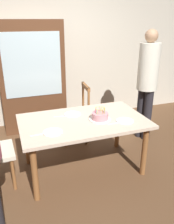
{
  "coord_description": "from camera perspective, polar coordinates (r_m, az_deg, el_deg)",
  "views": [
    {
      "loc": [
        -0.86,
        -2.54,
        1.91
      ],
      "look_at": [
        0.05,
        0.0,
        0.82
      ],
      "focal_mm": 37.33,
      "sensor_mm": 36.0,
      "label": 1
    }
  ],
  "objects": [
    {
      "name": "ground",
      "position": [
        3.29,
        -0.84,
        -13.54
      ],
      "size": [
        6.4,
        6.4,
        0.0
      ],
      "primitive_type": "plane",
      "color": "brown"
    },
    {
      "name": "back_wall",
      "position": [
        4.51,
        -8.83,
        13.93
      ],
      "size": [
        6.4,
        0.1,
        2.6
      ],
      "primitive_type": "cube",
      "color": "beige",
      "rests_on": "ground"
    },
    {
      "name": "dining_table",
      "position": [
        2.97,
        -0.91,
        -3.45
      ],
      "size": [
        1.58,
        0.96,
        0.72
      ],
      "color": "beige",
      "rests_on": "ground"
    },
    {
      "name": "birthday_cake",
      "position": [
        2.92,
        3.21,
        -1.11
      ],
      "size": [
        0.28,
        0.28,
        0.16
      ],
      "color": "silver",
      "rests_on": "dining_table"
    },
    {
      "name": "plate_near_celebrant",
      "position": [
        2.64,
        -8.37,
        -4.87
      ],
      "size": [
        0.22,
        0.22,
        0.01
      ],
      "primitive_type": "cylinder",
      "color": "white",
      "rests_on": "dining_table"
    },
    {
      "name": "plate_far_side",
      "position": [
        3.1,
        -3.6,
        -0.51
      ],
      "size": [
        0.22,
        0.22,
        0.01
      ],
      "primitive_type": "cylinder",
      "color": "white",
      "rests_on": "dining_table"
    },
    {
      "name": "plate_near_guest",
      "position": [
        2.93,
        9.28,
        -2.14
      ],
      "size": [
        0.22,
        0.22,
        0.01
      ],
      "primitive_type": "cylinder",
      "color": "white",
      "rests_on": "dining_table"
    },
    {
      "name": "fork_near_celebrant",
      "position": [
        2.62,
        -11.81,
        -5.4
      ],
      "size": [
        0.18,
        0.03,
        0.01
      ],
      "primitive_type": "cube",
      "rotation": [
        0.0,
        0.0,
        0.1
      ],
      "color": "silver",
      "rests_on": "dining_table"
    },
    {
      "name": "fork_far_side",
      "position": [
        3.05,
        -6.41,
        -1.04
      ],
      "size": [
        0.18,
        0.04,
        0.01
      ],
      "primitive_type": "cube",
      "rotation": [
        0.0,
        0.0,
        -0.14
      ],
      "color": "silver",
      "rests_on": "dining_table"
    },
    {
      "name": "fork_near_guest",
      "position": [
        2.84,
        6.62,
        -2.8
      ],
      "size": [
        0.18,
        0.03,
        0.01
      ],
      "primitive_type": "cube",
      "rotation": [
        0.0,
        0.0,
        0.08
      ],
      "color": "silver",
      "rests_on": "dining_table"
    },
    {
      "name": "chair_spindle_back",
      "position": [
        3.77,
        -2.79,
        -0.71
      ],
      "size": [
        0.48,
        0.48,
        0.95
      ],
      "color": "brown",
      "rests_on": "ground"
    },
    {
      "name": "person_guest",
      "position": [
        3.82,
        14.55,
        7.7
      ],
      "size": [
        0.32,
        0.32,
        1.77
      ],
      "color": "#262328",
      "rests_on": "ground"
    },
    {
      "name": "china_cabinet",
      "position": [
        4.23,
        -13.29,
        8.28
      ],
      "size": [
        1.1,
        0.45,
        1.9
      ],
      "color": "#56331E",
      "rests_on": "ground"
    }
  ]
}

